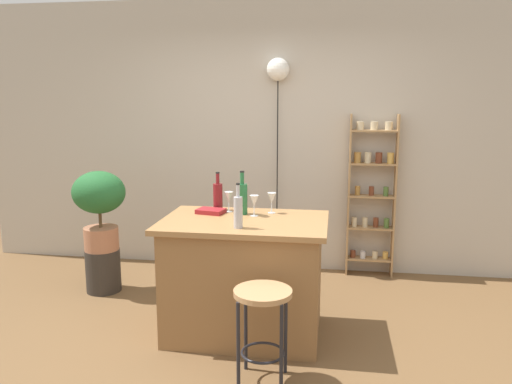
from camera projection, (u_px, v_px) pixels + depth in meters
The scene contains 15 objects.
ground at pixel (238, 351), 3.71m from camera, with size 12.00×12.00×0.00m, color brown.
back_wall at pixel (272, 137), 5.35m from camera, with size 6.40×0.10×2.80m, color #BCB2A3.
kitchen_counter at pixel (245, 277), 3.92m from camera, with size 1.25×0.84×0.91m.
bar_stool at pixel (263, 313), 3.22m from camera, with size 0.37×0.37×0.63m.
spice_shelf at pixel (372, 192), 5.15m from camera, with size 0.47×0.14×1.65m.
plant_stool at pixel (103, 270), 4.83m from camera, with size 0.32×0.32×0.41m, color #2D2823.
potted_plant at pixel (99, 202), 4.70m from camera, with size 0.49×0.44×0.74m.
bottle_sauce_amber at pixel (218, 196), 4.15m from camera, with size 0.08×0.08×0.31m.
bottle_wine_red at pixel (238, 211), 3.58m from camera, with size 0.06×0.06×0.32m.
bottle_spirits_clear at pixel (242, 198), 4.00m from camera, with size 0.08×0.08×0.34m.
wine_glass_left at pixel (272, 199), 4.04m from camera, with size 0.07×0.07×0.16m.
wine_glass_center at pixel (254, 201), 3.93m from camera, with size 0.07×0.07×0.16m.
wine_glass_right at pixel (229, 198), 4.08m from camera, with size 0.07×0.07×0.16m.
cookbook at pixel (211, 211), 4.05m from camera, with size 0.21×0.15×0.04m, color maroon.
pendant_globe_light at pixel (278, 72), 5.11m from camera, with size 0.23×0.23×2.20m.
Camera 1 is at (0.66, -3.37, 1.82)m, focal length 35.80 mm.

